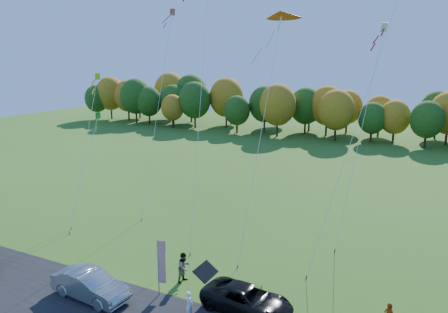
% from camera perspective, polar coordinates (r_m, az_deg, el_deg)
% --- Properties ---
extents(ground, '(160.00, 160.00, 0.00)m').
position_cam_1_polar(ground, '(27.98, -5.85, -16.64)').
color(ground, '#305917').
extents(tree_line, '(116.00, 12.00, 10.00)m').
position_cam_1_polar(tree_line, '(77.74, 16.70, 2.09)').
color(tree_line, '#1E4711').
rests_on(tree_line, ground).
extents(black_suv, '(5.40, 2.89, 1.44)m').
position_cam_1_polar(black_suv, '(25.29, 3.02, -18.15)').
color(black_suv, black).
rests_on(black_suv, ground).
extents(silver_sedan, '(5.05, 2.03, 1.63)m').
position_cam_1_polar(silver_sedan, '(27.54, -17.05, -15.74)').
color(silver_sedan, '#999A9D').
rests_on(silver_sedan, ground).
extents(person_tailgate_a, '(0.51, 0.65, 1.60)m').
position_cam_1_polar(person_tailgate_a, '(24.67, -4.54, -18.82)').
color(person_tailgate_a, white).
rests_on(person_tailgate_a, ground).
extents(person_tailgate_b, '(0.87, 1.03, 1.90)m').
position_cam_1_polar(person_tailgate_b, '(28.18, -5.24, -14.20)').
color(person_tailgate_b, gray).
rests_on(person_tailgate_b, ground).
extents(feather_flag, '(0.45, 0.22, 3.54)m').
position_cam_1_polar(feather_flag, '(26.31, -8.25, -13.43)').
color(feather_flag, '#999999').
rests_on(feather_flag, ground).
extents(kite_delta_blue, '(5.86, 12.34, 23.83)m').
position_cam_1_polar(kite_delta_blue, '(34.88, -3.00, 9.01)').
color(kite_delta_blue, '#4C3F33').
rests_on(kite_delta_blue, ground).
extents(kite_parafoil_orange, '(7.55, 14.07, 31.87)m').
position_cam_1_polar(kite_parafoil_orange, '(32.02, 20.77, 15.64)').
color(kite_parafoil_orange, '#4C3F33').
rests_on(kite_parafoil_orange, ground).
extents(kite_delta_red, '(2.83, 10.14, 18.49)m').
position_cam_1_polar(kite_delta_red, '(31.90, 5.27, 5.87)').
color(kite_delta_red, '#4C3F33').
rests_on(kite_delta_red, ground).
extents(kite_diamond_yellow, '(2.30, 6.59, 12.67)m').
position_cam_1_polar(kite_diamond_yellow, '(39.17, -17.70, 1.10)').
color(kite_diamond_yellow, '#4C3F33').
rests_on(kite_diamond_yellow, ground).
extents(kite_diamond_green, '(1.99, 6.10, 9.34)m').
position_cam_1_polar(kite_diamond_green, '(38.29, -17.75, -1.71)').
color(kite_diamond_green, '#4C3F33').
rests_on(kite_diamond_green, ground).
extents(kite_diamond_white, '(2.12, 5.72, 16.55)m').
position_cam_1_polar(kite_diamond_white, '(33.21, 17.35, 2.55)').
color(kite_diamond_white, '#4C3F33').
rests_on(kite_diamond_white, ground).
extents(kite_diamond_pink, '(0.99, 6.61, 18.28)m').
position_cam_1_polar(kite_diamond_pink, '(38.94, -8.65, 6.19)').
color(kite_diamond_pink, '#4C3F33').
rests_on(kite_diamond_pink, ground).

